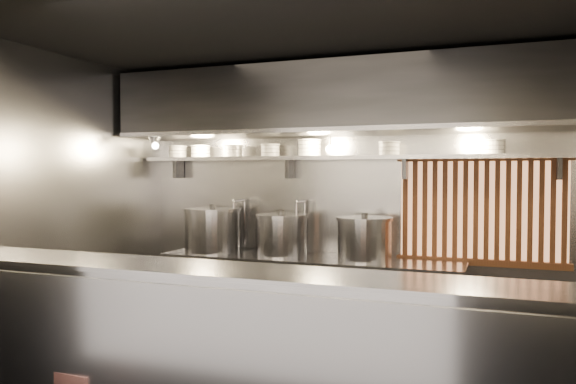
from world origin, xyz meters
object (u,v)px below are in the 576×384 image
Objects in this scene: stock_pot_left at (213,230)px; stock_pot_right at (364,238)px; pendant_bulb at (330,149)px; stock_pot_mid at (281,235)px; heat_lamp at (154,140)px.

stock_pot_right is (1.62, 0.01, -0.02)m from stock_pot_left.
pendant_bulb reaches higher than stock_pot_mid.
heat_lamp reaches higher than stock_pot_mid.
pendant_bulb is 0.93m from stock_pot_right.
heat_lamp is 1.87× the size of pendant_bulb.
stock_pot_left is at bearing -175.79° from pendant_bulb.
stock_pot_left is (0.54, 0.26, -0.94)m from heat_lamp.
heat_lamp is 2.38m from stock_pot_right.
pendant_bulb is at bearing 4.21° from stock_pot_left.
heat_lamp reaches higher than pendant_bulb.
pendant_bulb is 1.51m from stock_pot_left.
stock_pot_left is 1.62m from stock_pot_right.
heat_lamp is 1.11m from stock_pot_left.
pendant_bulb is 0.27× the size of stock_pot_mid.
stock_pot_left is (-1.26, -0.09, -0.83)m from pendant_bulb.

